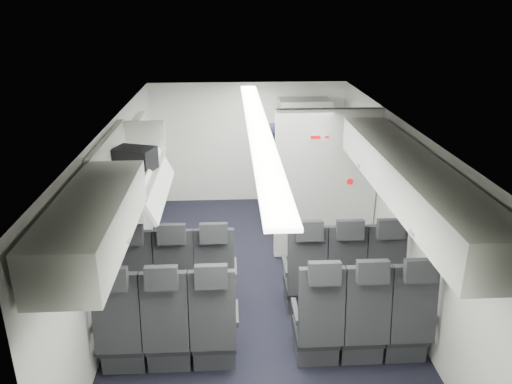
{
  "coord_description": "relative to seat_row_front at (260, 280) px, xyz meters",
  "views": [
    {
      "loc": [
        -0.33,
        -5.58,
        3.48
      ],
      "look_at": [
        0.0,
        0.4,
        1.15
      ],
      "focal_mm": 35.0,
      "sensor_mm": 36.0,
      "label": 1
    }
  ],
  "objects": [
    {
      "name": "cabin_shell",
      "position": [
        0.0,
        0.53,
        0.72
      ],
      "size": [
        3.41,
        6.01,
        2.16
      ],
      "color": "black",
      "rests_on": "ground"
    },
    {
      "name": "seat_row_front",
      "position": [
        0.0,
        0.0,
        0.0
      ],
      "size": [
        3.33,
        0.56,
        1.24
      ],
      "color": "#232427",
      "rests_on": "cabin_shell"
    },
    {
      "name": "seat_row_mid",
      "position": [
        0.0,
        -0.9,
        0.0
      ],
      "size": [
        3.33,
        0.56,
        1.24
      ],
      "color": "#232427",
      "rests_on": "cabin_shell"
    },
    {
      "name": "overhead_bin_left_rear",
      "position": [
        -1.4,
        -1.47,
        1.46
      ],
      "size": [
        0.53,
        1.8,
        0.4
      ],
      "color": "white",
      "rests_on": "cabin_shell"
    },
    {
      "name": "overhead_bin_left_front_open",
      "position": [
        -1.44,
        0.28,
        1.33
      ],
      "size": [
        0.64,
        1.7,
        0.72
      ],
      "color": "#9E9E93",
      "rests_on": "cabin_shell"
    },
    {
      "name": "overhead_bin_right_rear",
      "position": [
        1.4,
        -1.47,
        1.46
      ],
      "size": [
        0.53,
        1.8,
        0.4
      ],
      "color": "white",
      "rests_on": "cabin_shell"
    },
    {
      "name": "overhead_bin_right_front",
      "position": [
        1.4,
        0.28,
        1.46
      ],
      "size": [
        0.53,
        1.7,
        0.4
      ],
      "color": "white",
      "rests_on": "cabin_shell"
    },
    {
      "name": "bulkhead_partition",
      "position": [
        0.98,
        1.33,
        0.67
      ],
      "size": [
        1.4,
        0.15,
        2.13
      ],
      "color": "silver",
      "rests_on": "cabin_shell"
    },
    {
      "name": "galley_unit",
      "position": [
        0.95,
        3.25,
        0.55
      ],
      "size": [
        0.85,
        0.52,
        1.9
      ],
      "color": "#939399",
      "rests_on": "cabin_shell"
    },
    {
      "name": "boarding_door",
      "position": [
        -1.64,
        2.09,
        0.55
      ],
      "size": [
        0.12,
        1.27,
        1.86
      ],
      "color": "silver",
      "rests_on": "cabin_shell"
    },
    {
      "name": "flight_attendant",
      "position": [
        0.39,
        2.32,
        0.46
      ],
      "size": [
        0.58,
        0.72,
        1.72
      ],
      "primitive_type": "imported",
      "rotation": [
        0.0,
        0.0,
        1.27
      ],
      "color": "black",
      "rests_on": "ground"
    },
    {
      "name": "carry_on_bag",
      "position": [
        -1.39,
        0.34,
        1.4
      ],
      "size": [
        0.51,
        0.43,
        0.26
      ],
      "primitive_type": "cube",
      "rotation": [
        0.0,
        0.0,
        -0.33
      ],
      "color": "black",
      "rests_on": "overhead_bin_left_front_open"
    },
    {
      "name": "papers",
      "position": [
        0.58,
        2.27,
        0.67
      ],
      "size": [
        0.2,
        0.03,
        0.14
      ],
      "primitive_type": "cube",
      "rotation": [
        0.0,
        0.0,
        -0.06
      ],
      "color": "white",
      "rests_on": "flight_attendant"
    }
  ]
}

